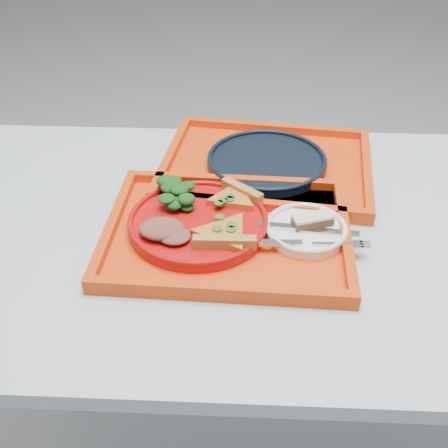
{
  "coord_description": "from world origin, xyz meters",
  "views": [
    {
      "loc": [
        -0.13,
        -0.86,
        1.4
      ],
      "look_at": [
        -0.17,
        -0.03,
        0.78
      ],
      "focal_mm": 45.0,
      "sensor_mm": 36.0,
      "label": 1
    }
  ],
  "objects": [
    {
      "name": "ground",
      "position": [
        0.0,
        0.0,
        0.0
      ],
      "size": [
        10.0,
        10.0,
        0.0
      ],
      "primitive_type": "plane",
      "color": "#909298",
      "rests_on": "ground"
    },
    {
      "name": "table",
      "position": [
        0.0,
        0.0,
        0.68
      ],
      "size": [
        1.6,
        0.8,
        0.75
      ],
      "color": "#B0BAC6",
      "rests_on": "ground"
    },
    {
      "name": "tray_main",
      "position": [
        -0.16,
        -0.03,
        0.76
      ],
      "size": [
        0.46,
        0.37,
        0.01
      ],
      "primitive_type": "cube",
      "rotation": [
        0.0,
        0.0,
        -0.04
      ],
      "color": "red",
      "rests_on": "table"
    },
    {
      "name": "tray_far",
      "position": [
        -0.08,
        0.21,
        0.76
      ],
      "size": [
        0.49,
        0.4,
        0.01
      ],
      "primitive_type": "cube",
      "rotation": [
        0.0,
        0.0,
        -0.12
      ],
      "color": "red",
      "rests_on": "table"
    },
    {
      "name": "dinner_plate",
      "position": [
        -0.22,
        -0.02,
        0.77
      ],
      "size": [
        0.26,
        0.26,
        0.02
      ],
      "primitive_type": "cylinder",
      "color": "#AC0B0B",
      "rests_on": "tray_main"
    },
    {
      "name": "side_plate",
      "position": [
        -0.02,
        -0.03,
        0.77
      ],
      "size": [
        0.15,
        0.15,
        0.01
      ],
      "primitive_type": "cylinder",
      "color": "white",
      "rests_on": "tray_main"
    },
    {
      "name": "navy_plate",
      "position": [
        -0.08,
        0.21,
        0.77
      ],
      "size": [
        0.26,
        0.26,
        0.02
      ],
      "primitive_type": "cylinder",
      "color": "black",
      "rests_on": "tray_far"
    },
    {
      "name": "pizza_slice_a",
      "position": [
        -0.16,
        -0.07,
        0.79
      ],
      "size": [
        0.11,
        0.13,
        0.02
      ],
      "primitive_type": null,
      "rotation": [
        0.0,
        0.0,
        1.59
      ],
      "color": "orange",
      "rests_on": "dinner_plate"
    },
    {
      "name": "pizza_slice_b",
      "position": [
        -0.15,
        0.04,
        0.79
      ],
      "size": [
        0.14,
        0.14,
        0.02
      ],
      "primitive_type": null,
      "rotation": [
        0.0,
        0.0,
        4.01
      ],
      "color": "orange",
      "rests_on": "dinner_plate"
    },
    {
      "name": "salad_heap",
      "position": [
        -0.26,
        0.04,
        0.8
      ],
      "size": [
        0.09,
        0.08,
        0.04
      ],
      "primitive_type": "ellipsoid",
      "color": "black",
      "rests_on": "dinner_plate"
    },
    {
      "name": "meat_portion",
      "position": [
        -0.28,
        -0.07,
        0.79
      ],
      "size": [
        0.08,
        0.07,
        0.02
      ],
      "primitive_type": "ellipsoid",
      "color": "brown",
      "rests_on": "dinner_plate"
    },
    {
      "name": "dessert_bar",
      "position": [
        -0.0,
        -0.02,
        0.79
      ],
      "size": [
        0.08,
        0.05,
        0.02
      ],
      "rotation": [
        0.0,
        0.0,
        0.32
      ],
      "color": "#452617",
      "rests_on": "side_plate"
    },
    {
      "name": "knife",
      "position": [
        -0.01,
        -0.04,
        0.78
      ],
      "size": [
        0.19,
        0.03,
        0.01
      ],
      "primitive_type": "cube",
      "rotation": [
        0.0,
        0.0,
        -0.1
      ],
      "color": "silver",
      "rests_on": "side_plate"
    },
    {
      "name": "fork",
      "position": [
        -0.01,
        -0.08,
        0.78
      ],
      "size": [
        0.19,
        0.03,
        0.01
      ],
      "primitive_type": "cube",
      "rotation": [
        0.0,
        0.0,
        0.03
      ],
      "color": "silver",
      "rests_on": "side_plate"
    }
  ]
}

